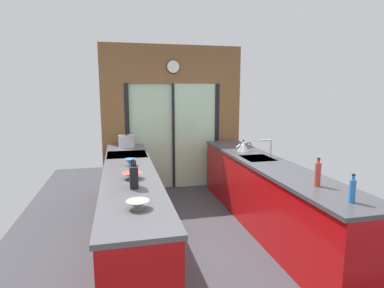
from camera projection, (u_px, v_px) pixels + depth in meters
name	position (u px, v px, depth m)	size (l,w,h in m)	color
ground_plane	(196.00, 224.00, 4.47)	(5.04, 7.60, 0.02)	#38383D
back_wall_unit	(173.00, 109.00, 5.94)	(2.64, 0.12, 2.70)	brown
left_counter_run	(131.00, 210.00, 3.73)	(0.62, 3.80, 0.92)	#AD0C0F
right_counter_run	(266.00, 194.00, 4.31)	(0.62, 3.80, 0.92)	#AD0C0F
sink_faucet	(269.00, 145.00, 4.47)	(0.19, 0.02, 0.26)	#B7BABC
oven_range	(128.00, 184.00, 4.81)	(0.60, 0.60, 0.92)	black
mixing_bowl_near	(138.00, 204.00, 2.53)	(0.19, 0.19, 0.07)	gray
mixing_bowl_mid	(132.00, 175.00, 3.40)	(0.22, 0.22, 0.07)	#BC4C38
mixing_bowl_far	(130.00, 162.00, 4.01)	(0.15, 0.15, 0.09)	teal
knife_block	(134.00, 177.00, 3.07)	(0.08, 0.14, 0.29)	black
stock_pot	(127.00, 141.00, 5.32)	(0.28, 0.28, 0.23)	#B7BABC
kettle	(243.00, 146.00, 4.96)	(0.26, 0.19, 0.19)	#B7BABC
soap_bottle_near	(352.00, 190.00, 2.66)	(0.05, 0.05, 0.25)	#286BB7
soap_bottle_far	(318.00, 174.00, 3.12)	(0.06, 0.06, 0.29)	#B23D2D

